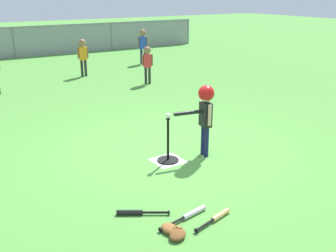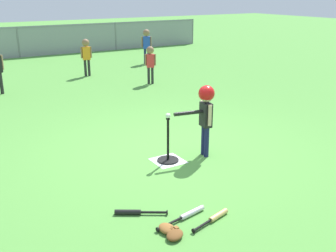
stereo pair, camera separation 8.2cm
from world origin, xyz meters
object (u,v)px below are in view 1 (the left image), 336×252
at_px(spare_bat_black, 135,212).
at_px(glove_tossed_aside, 170,229).
at_px(spare_bat_wood, 217,217).
at_px(batting_tee, 168,154).
at_px(baseball_on_tee, 168,116).
at_px(fielder_near_right, 147,60).
at_px(fielder_deep_left, 83,53).
at_px(glove_by_plate, 177,235).
at_px(spare_bat_silver, 190,215).
at_px(fielder_deep_right, 143,42).
at_px(batter_child, 205,106).

bearing_deg(spare_bat_black, glove_tossed_aside, -72.85).
bearing_deg(spare_bat_wood, batting_tee, 76.24).
height_order(baseball_on_tee, fielder_near_right, fielder_near_right).
distance_m(batting_tee, fielder_deep_left, 6.73).
bearing_deg(glove_by_plate, spare_bat_wood, 5.13).
xyz_separation_m(spare_bat_wood, glove_by_plate, (-0.56, -0.05, 0.01)).
distance_m(fielder_near_right, spare_bat_silver, 6.84).
height_order(fielder_deep_right, glove_tossed_aside, fielder_deep_right).
bearing_deg(batting_tee, spare_bat_silver, -113.66).
bearing_deg(fielder_near_right, baseball_on_tee, -116.43).
xyz_separation_m(batter_child, fielder_near_right, (1.74, 4.79, -0.13)).
distance_m(batter_child, fielder_near_right, 5.10).
relative_size(fielder_near_right, spare_bat_black, 1.89).
bearing_deg(spare_bat_black, fielder_deep_right, 60.38).
bearing_deg(fielder_deep_right, batter_child, -112.64).
bearing_deg(baseball_on_tee, fielder_deep_right, 63.40).
relative_size(fielder_near_right, spare_bat_silver, 1.48).
bearing_deg(batter_child, fielder_deep_left, 84.37).
bearing_deg(spare_bat_wood, fielder_deep_left, 78.68).
xyz_separation_m(spare_bat_black, glove_by_plate, (0.16, -0.62, 0.01)).
bearing_deg(spare_bat_black, baseball_on_tee, 43.81).
relative_size(fielder_deep_right, spare_bat_wood, 2.05).
height_order(baseball_on_tee, spare_bat_black, baseball_on_tee).
xyz_separation_m(batter_child, glove_by_plate, (-1.55, -1.59, -0.75)).
bearing_deg(spare_bat_silver, glove_by_plate, -142.64).
relative_size(fielder_deep_right, spare_bat_silver, 1.70).
relative_size(fielder_near_right, glove_by_plate, 3.74).
relative_size(baseball_on_tee, spare_bat_wood, 0.13).
bearing_deg(fielder_near_right, spare_bat_wood, -113.34).
relative_size(glove_by_plate, glove_tossed_aside, 1.20).
bearing_deg(baseball_on_tee, batter_child, -10.53).
distance_m(baseball_on_tee, glove_by_plate, 2.07).
height_order(batting_tee, spare_bat_wood, batting_tee).
height_order(batter_child, spare_bat_black, batter_child).
relative_size(spare_bat_wood, glove_tossed_aside, 2.52).
bearing_deg(fielder_near_right, fielder_deep_right, 63.12).
xyz_separation_m(batting_tee, baseball_on_tee, (0.00, 0.00, 0.60)).
distance_m(fielder_deep_right, spare_bat_wood, 10.11).
bearing_deg(glove_by_plate, fielder_near_right, 62.70).
bearing_deg(spare_bat_black, batting_tee, 43.81).
height_order(fielder_deep_left, spare_bat_black, fielder_deep_left).
height_order(fielder_deep_left, fielder_near_right, fielder_deep_left).
relative_size(baseball_on_tee, fielder_deep_left, 0.07).
distance_m(fielder_near_right, spare_bat_black, 6.75).
xyz_separation_m(fielder_near_right, fielder_deep_right, (1.44, 2.85, 0.10)).
relative_size(batting_tee, fielder_deep_right, 0.57).
relative_size(spare_bat_silver, glove_tossed_aside, 3.03).
distance_m(baseball_on_tee, batter_child, 0.60).
xyz_separation_m(baseball_on_tee, spare_bat_wood, (-0.40, -1.65, -0.68)).
height_order(fielder_near_right, spare_bat_silver, fielder_near_right).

